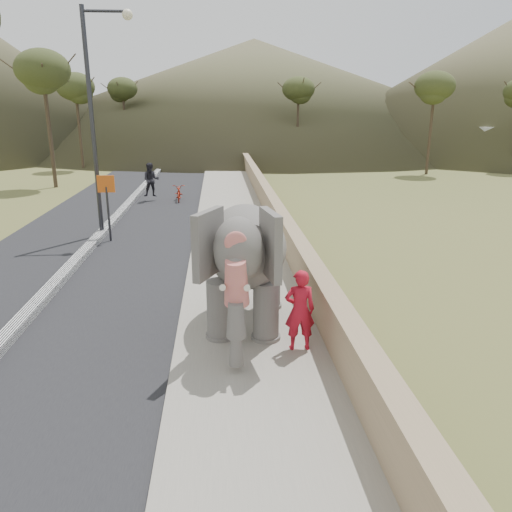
{
  "coord_description": "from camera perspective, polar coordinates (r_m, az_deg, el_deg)",
  "views": [
    {
      "loc": [
        -0.56,
        -6.22,
        4.7
      ],
      "look_at": [
        0.2,
        3.77,
        1.7
      ],
      "focal_mm": 35.0,
      "sensor_mm": 36.0,
      "label": 1
    }
  ],
  "objects": [
    {
      "name": "ground",
      "position": [
        7.82,
        0.69,
        -20.29
      ],
      "size": [
        160.0,
        160.0,
        0.0
      ],
      "primitive_type": "plane",
      "color": "olive",
      "rests_on": "ground"
    },
    {
      "name": "road",
      "position": [
        17.46,
        -18.92,
        0.18
      ],
      "size": [
        7.0,
        120.0,
        0.03
      ],
      "primitive_type": "cube",
      "color": "black",
      "rests_on": "ground"
    },
    {
      "name": "median",
      "position": [
        17.43,
        -18.95,
        0.48
      ],
      "size": [
        0.35,
        120.0,
        0.22
      ],
      "primitive_type": "cube",
      "color": "black",
      "rests_on": "ground"
    },
    {
      "name": "walkway",
      "position": [
        16.88,
        -2.29,
        0.76
      ],
      "size": [
        3.0,
        120.0,
        0.15
      ],
      "primitive_type": "cube",
      "color": "#9E9687",
      "rests_on": "ground"
    },
    {
      "name": "parapet",
      "position": [
        16.89,
        3.3,
        2.42
      ],
      "size": [
        0.3,
        120.0,
        1.1
      ],
      "primitive_type": "cube",
      "color": "tan",
      "rests_on": "ground"
    },
    {
      "name": "lamppost",
      "position": [
        19.25,
        -17.49,
        16.46
      ],
      "size": [
        1.76,
        0.36,
        8.0
      ],
      "color": "#2E2E33",
      "rests_on": "ground"
    },
    {
      "name": "signboard",
      "position": [
        18.57,
        -16.66,
        6.5
      ],
      "size": [
        0.6,
        0.08,
        2.4
      ],
      "color": "#2D2D33",
      "rests_on": "ground"
    },
    {
      "name": "distant_car",
      "position": [
        46.64,
        20.92,
        10.71
      ],
      "size": [
        4.56,
        3.16,
        1.44
      ],
      "primitive_type": "imported",
      "rotation": [
        0.0,
        0.0,
        1.19
      ],
      "color": "#BABAC1",
      "rests_on": "ground"
    },
    {
      "name": "hill_far",
      "position": [
        76.46,
        -0.21,
        18.4
      ],
      "size": [
        80.0,
        80.0,
        14.0
      ],
      "primitive_type": "cone",
      "color": "brown",
      "rests_on": "ground"
    },
    {
      "name": "elephant_and_man",
      "position": [
        10.65,
        -1.04,
        -0.8
      ],
      "size": [
        2.44,
        3.98,
        2.73
      ],
      "color": "slate",
      "rests_on": "ground"
    },
    {
      "name": "motorcyclist",
      "position": [
        26.35,
        -10.38,
        7.87
      ],
      "size": [
        2.17,
        1.73,
        1.98
      ],
      "color": "maroon",
      "rests_on": "ground"
    },
    {
      "name": "trees",
      "position": [
        32.36,
        -0.52,
        15.51
      ],
      "size": [
        47.96,
        44.98,
        9.54
      ],
      "color": "#473828",
      "rests_on": "ground"
    }
  ]
}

